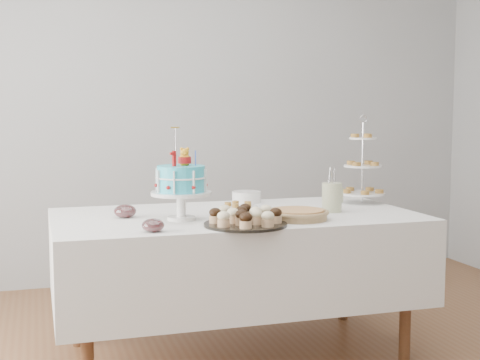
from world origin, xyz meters
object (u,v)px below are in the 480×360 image
object	(u,v)px
pie	(297,214)
tiered_stand	(363,166)
table	(236,255)
birthday_cake	(181,195)
jam_bowl_b	(125,211)
plate_stack	(246,197)
pastry_plate	(239,205)
utensil_pitcher	(332,196)
cupcake_tray	(245,217)
jam_bowl_a	(153,226)

from	to	relation	value
pie	tiered_stand	world-z (taller)	tiered_stand
table	birthday_cake	xyz separation A→B (m)	(-0.32, -0.11, 0.36)
pie	jam_bowl_b	world-z (taller)	jam_bowl_b
plate_stack	jam_bowl_b	size ratio (longest dim) A/B	1.49
pastry_plate	utensil_pitcher	distance (m)	0.53
plate_stack	jam_bowl_b	distance (m)	0.85
plate_stack	pie	bearing A→B (deg)	-84.79
jam_bowl_b	cupcake_tray	bearing A→B (deg)	-38.52
pie	tiered_stand	xyz separation A→B (m)	(0.59, 0.45, 0.19)
jam_bowl_b	utensil_pitcher	xyz separation A→B (m)	(1.11, -0.13, 0.05)
birthday_cake	plate_stack	bearing A→B (deg)	27.61
plate_stack	utensil_pitcher	world-z (taller)	utensil_pitcher
tiered_stand	table	bearing A→B (deg)	-167.89
table	birthday_cake	distance (m)	0.49
tiered_stand	pastry_plate	world-z (taller)	tiered_stand
pie	pastry_plate	size ratio (longest dim) A/B	1.51
plate_stack	cupcake_tray	bearing A→B (deg)	-107.86
cupcake_tray	pie	xyz separation A→B (m)	(0.31, 0.10, -0.02)
table	cupcake_tray	xyz separation A→B (m)	(-0.06, -0.37, 0.27)
table	utensil_pitcher	bearing A→B (deg)	-8.96
table	cupcake_tray	size ratio (longest dim) A/B	4.78
tiered_stand	birthday_cake	bearing A→B (deg)	-166.05
tiered_stand	pastry_plate	size ratio (longest dim) A/B	2.46
tiered_stand	utensil_pitcher	size ratio (longest dim) A/B	2.17
table	pastry_plate	distance (m)	0.33
cupcake_tray	birthday_cake	bearing A→B (deg)	134.75
pie	jam_bowl_b	size ratio (longest dim) A/B	2.79
birthday_cake	pastry_plate	bearing A→B (deg)	20.49
tiered_stand	utensil_pitcher	world-z (taller)	tiered_stand
birthday_cake	pastry_plate	distance (m)	0.52
tiered_stand	jam_bowl_b	xyz separation A→B (m)	(-1.42, -0.13, -0.19)
cupcake_tray	jam_bowl_a	world-z (taller)	cupcake_tray
cupcake_tray	pastry_plate	distance (m)	0.59
cupcake_tray	tiered_stand	bearing A→B (deg)	31.27
plate_stack	birthday_cake	bearing A→B (deg)	-134.85
birthday_cake	tiered_stand	world-z (taller)	tiered_stand
pastry_plate	jam_bowl_b	xyz separation A→B (m)	(-0.66, -0.16, 0.02)
plate_stack	jam_bowl_a	size ratio (longest dim) A/B	1.66
cupcake_tray	jam_bowl_b	bearing A→B (deg)	141.48
birthday_cake	plate_stack	size ratio (longest dim) A/B	2.73
table	plate_stack	size ratio (longest dim) A/B	11.14
utensil_pitcher	jam_bowl_b	bearing A→B (deg)	-169.12
table	pastry_plate	world-z (taller)	pastry_plate
jam_bowl_a	utensil_pitcher	size ratio (longest dim) A/B	0.43
table	pastry_plate	bearing A→B (deg)	69.08
tiered_stand	pastry_plate	bearing A→B (deg)	178.21
birthday_cake	jam_bowl_a	world-z (taller)	birthday_cake
cupcake_tray	utensil_pitcher	world-z (taller)	utensil_pitcher
pastry_plate	jam_bowl_b	distance (m)	0.68
plate_stack	jam_bowl_b	xyz separation A→B (m)	(-0.77, -0.35, -0.00)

